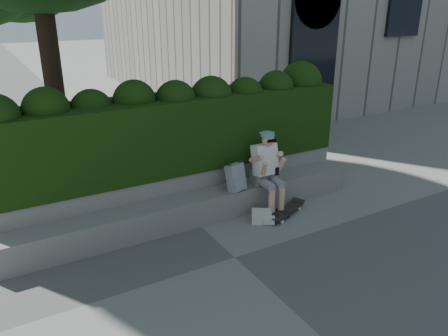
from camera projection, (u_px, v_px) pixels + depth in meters
ground at (235, 257)px, 6.17m from camera, size 80.00×80.00×0.00m
bench_ledge at (195, 209)px, 7.10m from camera, size 6.00×0.45×0.45m
planter_wall at (183, 191)px, 7.43m from camera, size 6.00×0.50×0.75m
hedge at (175, 132)px, 7.27m from camera, size 6.00×1.00×1.20m
person at (267, 169)px, 7.36m from camera, size 0.40×0.76×1.38m
skateboard at (286, 211)px, 7.37m from camera, size 0.87×0.54×0.09m
backpack_plaid at (236, 178)px, 7.19m from camera, size 0.34×0.24×0.45m
backpack_ground at (261, 216)px, 7.13m from camera, size 0.38×0.36×0.20m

